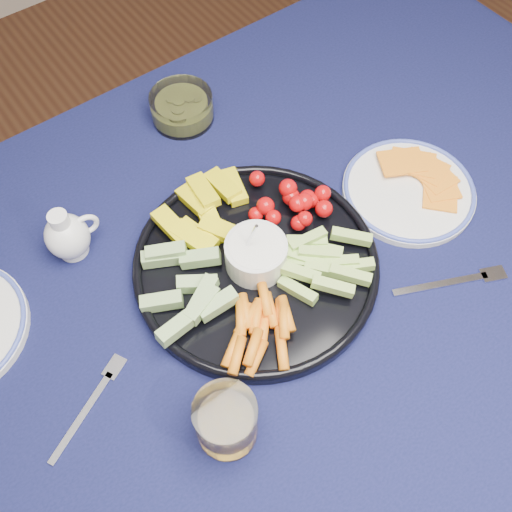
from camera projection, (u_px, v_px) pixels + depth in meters
dining_table at (250, 332)px, 0.93m from camera, size 1.67×1.07×0.75m
crudite_platter at (255, 262)px, 0.87m from camera, size 0.38×0.38×0.12m
creamer_pitcher at (68, 236)px, 0.87m from camera, size 0.09×0.07×0.09m
pickle_bowl at (182, 108)px, 1.03m from camera, size 0.11×0.11×0.05m
cheese_plate at (409, 189)px, 0.95m from camera, size 0.22×0.22×0.03m
juice_tumbler at (227, 422)px, 0.72m from camera, size 0.08×0.08×0.10m
fork_left at (94, 399)px, 0.78m from camera, size 0.15×0.09×0.00m
fork_right at (459, 281)px, 0.87m from camera, size 0.17×0.09×0.00m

